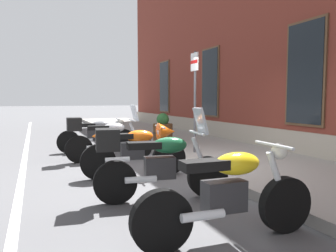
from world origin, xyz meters
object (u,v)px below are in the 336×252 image
(motorcycle_silver_touring, at_px, (105,138))
(motorcycle_green_touring, at_px, (155,163))
(barrel_planter, at_px, (163,130))
(motorcycle_yellow_naked, at_px, (230,195))
(parking_sign, at_px, (195,88))
(motorcycle_orange_sport, at_px, (138,148))
(motorcycle_grey_naked, at_px, (98,135))

(motorcycle_silver_touring, relative_size, motorcycle_green_touring, 1.04)
(motorcycle_silver_touring, distance_m, barrel_planter, 2.94)
(motorcycle_yellow_naked, xyz_separation_m, parking_sign, (-4.47, 1.84, 1.27))
(motorcycle_orange_sport, height_order, parking_sign, parking_sign)
(motorcycle_grey_naked, bearing_deg, motorcycle_orange_sport, 3.38)
(barrel_planter, bearing_deg, motorcycle_green_touring, -22.37)
(motorcycle_orange_sport, distance_m, motorcycle_yellow_naked, 3.12)
(motorcycle_grey_naked, xyz_separation_m, motorcycle_orange_sport, (3.27, 0.19, 0.09))
(motorcycle_orange_sport, xyz_separation_m, motorcycle_yellow_naked, (3.12, 0.03, -0.07))
(motorcycle_silver_touring, bearing_deg, motorcycle_grey_naked, 177.11)
(motorcycle_yellow_naked, bearing_deg, motorcycle_orange_sport, -179.39)
(barrel_planter, bearing_deg, motorcycle_yellow_naked, -15.67)
(motorcycle_grey_naked, bearing_deg, parking_sign, 47.18)
(motorcycle_grey_naked, xyz_separation_m, motorcycle_green_touring, (4.80, -0.02, 0.09))
(parking_sign, height_order, barrel_planter, parking_sign)
(motorcycle_green_touring, relative_size, parking_sign, 0.80)
(motorcycle_grey_naked, relative_size, barrel_planter, 2.42)
(motorcycle_green_touring, bearing_deg, motorcycle_orange_sport, 172.14)
(motorcycle_grey_naked, relative_size, motorcycle_yellow_naked, 1.03)
(motorcycle_orange_sport, xyz_separation_m, motorcycle_green_touring, (1.53, -0.21, 0.01))
(motorcycle_grey_naked, height_order, barrel_planter, barrel_planter)
(motorcycle_grey_naked, xyz_separation_m, motorcycle_silver_touring, (1.45, -0.07, 0.09))
(motorcycle_yellow_naked, bearing_deg, motorcycle_grey_naked, -177.97)
(motorcycle_grey_naked, relative_size, parking_sign, 0.86)
(motorcycle_silver_touring, distance_m, motorcycle_green_touring, 3.35)
(motorcycle_grey_naked, distance_m, motorcycle_silver_touring, 1.45)
(motorcycle_orange_sport, bearing_deg, motorcycle_silver_touring, -171.68)
(parking_sign, distance_m, barrel_planter, 2.70)
(motorcycle_silver_touring, bearing_deg, motorcycle_orange_sport, 8.32)
(motorcycle_silver_touring, xyz_separation_m, barrel_planter, (-1.92, 2.22, -0.04))
(motorcycle_grey_naked, xyz_separation_m, parking_sign, (1.92, 2.07, 1.29))
(motorcycle_orange_sport, height_order, motorcycle_green_touring, motorcycle_green_touring)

